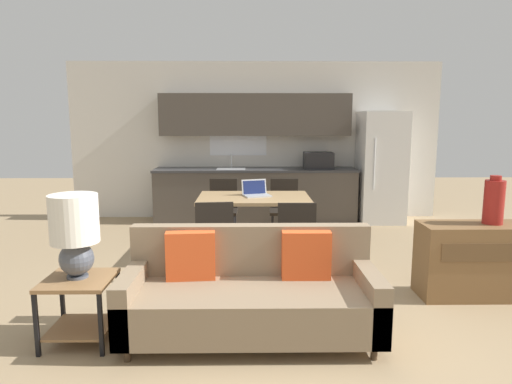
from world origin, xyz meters
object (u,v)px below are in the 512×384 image
dining_chair_far_right (284,207)px  dining_chair_far_left (223,207)px  table_lamp (75,230)px  credenza (475,260)px  dining_chair_near_left (214,235)px  laptop (256,192)px  dining_chair_near_right (296,236)px  refrigerator (381,167)px  couch (251,294)px  side_table (80,299)px  vase (494,201)px  dining_table (254,202)px

dining_chair_far_right → dining_chair_far_left: same height
table_lamp → credenza: 3.69m
credenza → dining_chair_far_left: (-2.59, 2.16, 0.12)m
credenza → dining_chair_far_right: bearing=128.6°
dining_chair_near_left → laptop: bearing=-123.8°
laptop → dining_chair_near_right: bearing=-82.6°
refrigerator → couch: 4.71m
table_lamp → couch: bearing=3.3°
couch → laptop: bearing=88.2°
side_table → table_lamp: table_lamp is taller
couch → dining_chair_far_left: bearing=97.7°
vase → laptop: 2.66m
side_table → dining_chair_near_left: bearing=55.9°
dining_chair_far_left → dining_chair_near_right: bearing=-60.2°
refrigerator → laptop: refrigerator is taller
dining_chair_far_left → dining_table: bearing=-60.1°
credenza → refrigerator: bearing=90.0°
couch → vase: (2.35, 0.80, 0.61)m
dining_chair_far_left → vase: bearing=-35.7°
dining_table → dining_chair_near_right: 0.98m
credenza → vase: 0.60m
couch → dining_chair_near_left: 1.37m
dining_table → dining_chair_far_left: 0.97m
dining_chair_near_right → dining_table: bearing=-61.9°
couch → dining_chair_near_left: (-0.39, 1.30, 0.15)m
dining_chair_near_right → dining_chair_near_left: bearing=-2.7°
refrigerator → table_lamp: bearing=-130.2°
side_table → dining_chair_near_left: size_ratio=0.59×
vase → dining_chair_far_right: bearing=131.3°
side_table → vase: vase is taller
dining_chair_far_right → dining_chair_near_right: 1.67m
couch → table_lamp: table_lamp is taller
credenza → dining_chair_near_right: bearing=164.5°
vase → laptop: bearing=149.3°
side_table → credenza: (3.54, 0.87, 0.01)m
dining_table → laptop: size_ratio=3.61×
table_lamp → dining_chair_far_right: bearing=58.6°
dining_table → vase: (2.31, -1.30, 0.24)m
dining_chair_far_left → dining_chair_near_left: 1.63m
table_lamp → dining_chair_near_left: table_lamp is taller
side_table → laptop: bearing=58.1°
vase → refrigerator: bearing=92.6°
refrigerator → dining_table: size_ratio=1.34×
refrigerator → side_table: size_ratio=3.57×
credenza → dining_chair_far_left: bearing=140.3°
vase → dining_chair_near_left: bearing=169.6°
dining_chair_far_left → credenza: bearing=-37.6°
dining_chair_near_right → dining_chair_near_left: size_ratio=1.00×
table_lamp → vase: 3.80m
couch → dining_chair_far_left: size_ratio=2.28×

